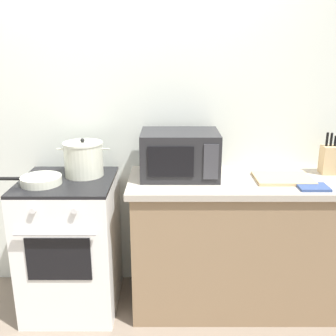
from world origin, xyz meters
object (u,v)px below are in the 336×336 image
at_px(frying_pan, 41,180).
at_px(knife_block, 332,159).
at_px(oven_mitt, 314,187).
at_px(microwave, 181,154).
at_px(cutting_board, 284,178).
at_px(stove, 72,244).
at_px(stock_pot, 85,159).

relative_size(frying_pan, knife_block, 1.60).
xyz_separation_m(frying_pan, oven_mitt, (1.67, -0.08, -0.02)).
bearing_deg(oven_mitt, microwave, 163.43).
xyz_separation_m(frying_pan, cutting_board, (1.54, 0.08, -0.02)).
bearing_deg(knife_block, microwave, -176.51).
xyz_separation_m(stove, microwave, (0.73, 0.08, 0.61)).
bearing_deg(knife_block, stove, -175.39).
distance_m(stove, microwave, 0.96).
distance_m(microwave, cutting_board, 0.68).
distance_m(cutting_board, oven_mitt, 0.21).
bearing_deg(knife_block, cutting_board, -158.44).
bearing_deg(knife_block, stock_pot, -178.51).
bearing_deg(stock_pot, cutting_board, -4.29).
height_order(stove, frying_pan, frying_pan).
distance_m(frying_pan, knife_block, 1.90).
relative_size(microwave, oven_mitt, 2.78).
height_order(stove, knife_block, knife_block).
xyz_separation_m(cutting_board, knife_block, (0.35, 0.14, 0.09)).
bearing_deg(frying_pan, knife_block, 6.63).
bearing_deg(stove, cutting_board, 0.05).
relative_size(microwave, knife_block, 1.78).
relative_size(microwave, cutting_board, 1.39).
relative_size(stove, cutting_board, 2.56).
bearing_deg(cutting_board, microwave, 173.28).
relative_size(frying_pan, cutting_board, 1.25).
xyz_separation_m(microwave, oven_mitt, (0.80, -0.24, -0.14)).
height_order(frying_pan, cutting_board, frying_pan).
xyz_separation_m(stock_pot, frying_pan, (-0.24, -0.18, -0.09)).
bearing_deg(microwave, oven_mitt, -16.57).
height_order(stock_pot, knife_block, knife_block).
xyz_separation_m(stove, frying_pan, (-0.14, -0.08, 0.48)).
height_order(stock_pot, oven_mitt, stock_pot).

